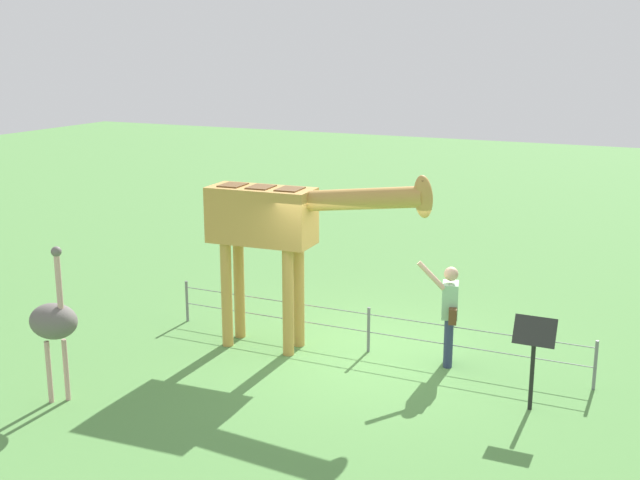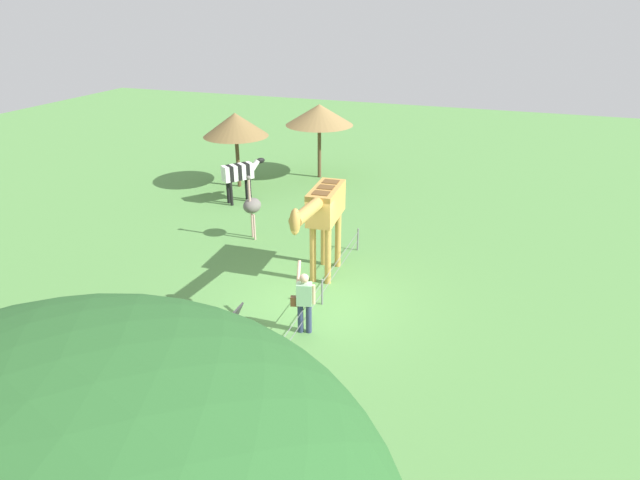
# 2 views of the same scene
# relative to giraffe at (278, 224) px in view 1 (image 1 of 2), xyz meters

# --- Properties ---
(ground_plane) EXTENTS (60.00, 60.00, 0.00)m
(ground_plane) POSITION_rel_giraffe_xyz_m (1.38, 0.23, -2.08)
(ground_plane) COLOR #568E47
(giraffe) EXTENTS (3.68, 0.79, 3.03)m
(giraffe) POSITION_rel_giraffe_xyz_m (0.00, 0.00, 0.00)
(giraffe) COLOR #C69347
(giraffe) RESTS_ON ground_plane
(visitor) EXTENTS (0.66, 0.58, 1.70)m
(visitor) POSITION_rel_giraffe_xyz_m (2.70, 0.46, -1.18)
(visitor) COLOR navy
(visitor) RESTS_ON ground_plane
(ostrich) EXTENTS (0.70, 0.56, 2.25)m
(ostrich) POSITION_rel_giraffe_xyz_m (-1.84, -3.10, -0.90)
(ostrich) COLOR #CC9E93
(ostrich) RESTS_ON ground_plane
(info_sign) EXTENTS (0.56, 0.21, 1.32)m
(info_sign) POSITION_rel_giraffe_xyz_m (4.17, -0.59, -1.13)
(info_sign) COLOR black
(info_sign) RESTS_ON ground_plane
(wire_fence) EXTENTS (7.05, 0.05, 0.75)m
(wire_fence) POSITION_rel_giraffe_xyz_m (1.38, 0.45, -1.67)
(wire_fence) COLOR slate
(wire_fence) RESTS_ON ground_plane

